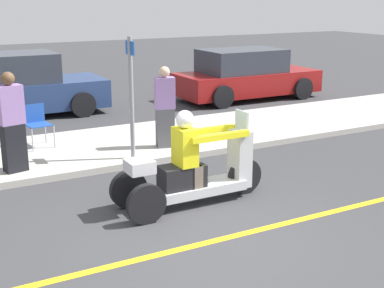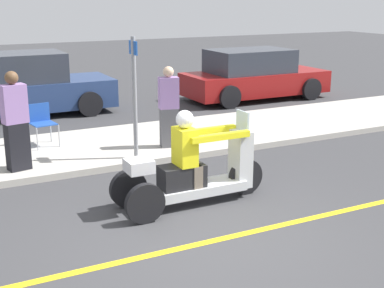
{
  "view_description": "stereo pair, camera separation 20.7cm",
  "coord_description": "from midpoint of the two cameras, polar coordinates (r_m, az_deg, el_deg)",
  "views": [
    {
      "loc": [
        -3.17,
        -5.3,
        3.01
      ],
      "look_at": [
        0.38,
        1.23,
        0.93
      ],
      "focal_mm": 50.0,
      "sensor_mm": 36.0,
      "label": 1
    },
    {
      "loc": [
        -2.98,
        -5.4,
        3.01
      ],
      "look_at": [
        0.38,
        1.23,
        0.93
      ],
      "focal_mm": 50.0,
      "sensor_mm": 36.0,
      "label": 2
    }
  ],
  "objects": [
    {
      "name": "ground_plane",
      "position": [
        6.87,
        2.73,
        -10.39
      ],
      "size": [
        60.0,
        60.0,
        0.0
      ],
      "primitive_type": "plane",
      "color": "#38383A"
    },
    {
      "name": "lane_stripe",
      "position": [
        7.04,
        5.47,
        -9.71
      ],
      "size": [
        24.0,
        0.12,
        0.01
      ],
      "color": "gold",
      "rests_on": "ground"
    },
    {
      "name": "sidewalk_strip",
      "position": [
        10.83,
        -9.35,
        -0.39
      ],
      "size": [
        28.0,
        2.8,
        0.12
      ],
      "color": "#B2ADA3",
      "rests_on": "ground"
    },
    {
      "name": "motorcycle_trike",
      "position": [
        7.85,
        0.81,
        -2.93
      ],
      "size": [
        2.38,
        0.75,
        1.44
      ],
      "color": "black",
      "rests_on": "ground"
    },
    {
      "name": "spectator_far_back",
      "position": [
        9.4,
        -17.71,
        2.13
      ],
      "size": [
        0.45,
        0.32,
        1.69
      ],
      "color": "black",
      "rests_on": "sidewalk_strip"
    },
    {
      "name": "spectator_by_tree",
      "position": [
        10.37,
        -1.92,
        3.8
      ],
      "size": [
        0.42,
        0.3,
        1.58
      ],
      "color": "#515156",
      "rests_on": "sidewalk_strip"
    },
    {
      "name": "folding_chair_set_back",
      "position": [
        10.93,
        -15.26,
        2.48
      ],
      "size": [
        0.53,
        0.53,
        0.82
      ],
      "color": "#A5A8AD",
      "rests_on": "sidewalk_strip"
    },
    {
      "name": "parked_car_lot_right",
      "position": [
        14.33,
        -17.35,
        5.86
      ],
      "size": [
        4.44,
        1.94,
        1.61
      ],
      "color": "navy",
      "rests_on": "ground"
    },
    {
      "name": "parked_car_lot_far",
      "position": [
        16.02,
        6.95,
        7.23
      ],
      "size": [
        4.3,
        1.93,
        1.48
      ],
      "color": "maroon",
      "rests_on": "ground"
    },
    {
      "name": "street_sign",
      "position": [
        9.6,
        -5.54,
        5.41
      ],
      "size": [
        0.08,
        0.36,
        2.2
      ],
      "color": "gray",
      "rests_on": "sidewalk_strip"
    }
  ]
}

